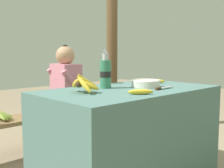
% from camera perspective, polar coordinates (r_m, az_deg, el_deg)
% --- Properties ---
extents(market_counter, '(1.32, 0.74, 0.73)m').
position_cam_1_polar(market_counter, '(2.12, 3.59, -10.78)').
color(market_counter, '#4C706B').
rests_on(market_counter, ground_plane).
extents(banana_bunch_ripe, '(0.17, 0.26, 0.14)m').
position_cam_1_polar(banana_bunch_ripe, '(1.83, -5.97, 0.10)').
color(banana_bunch_ripe, '#4C381E').
rests_on(banana_bunch_ripe, market_counter).
extents(serving_bowl, '(0.22, 0.22, 0.06)m').
position_cam_1_polar(serving_bowl, '(2.15, 6.87, 0.17)').
color(serving_bowl, silver).
rests_on(serving_bowl, market_counter).
extents(water_bottle, '(0.08, 0.08, 0.29)m').
position_cam_1_polar(water_bottle, '(2.06, -1.32, 2.20)').
color(water_bottle, '#337556').
rests_on(water_bottle, market_counter).
extents(loose_banana_front, '(0.15, 0.12, 0.03)m').
position_cam_1_polar(loose_banana_front, '(1.76, 5.83, -1.59)').
color(loose_banana_front, gold).
rests_on(loose_banana_front, market_counter).
extents(loose_banana_side, '(0.14, 0.14, 0.03)m').
position_cam_1_polar(loose_banana_side, '(2.43, 8.76, 0.57)').
color(loose_banana_side, gold).
rests_on(loose_banana_side, market_counter).
extents(knife, '(0.21, 0.04, 0.02)m').
position_cam_1_polar(knife, '(2.03, 10.07, -0.80)').
color(knife, '#BCBCC1').
rests_on(knife, market_counter).
extents(wooden_bench, '(1.72, 0.32, 0.39)m').
position_cam_1_polar(wooden_bench, '(2.91, -13.45, -6.91)').
color(wooden_bench, brown).
rests_on(wooden_bench, ground_plane).
extents(seated_vendor, '(0.43, 0.41, 1.07)m').
position_cam_1_polar(seated_vendor, '(2.93, -10.10, -1.17)').
color(seated_vendor, '#232328').
rests_on(seated_vendor, ground_plane).
extents(banana_bunch_green, '(0.16, 0.26, 0.11)m').
position_cam_1_polar(banana_bunch_green, '(2.70, -21.61, -5.80)').
color(banana_bunch_green, '#4C381E').
rests_on(banana_bunch_green, wooden_bench).
extents(support_post_far, '(0.14, 0.14, 2.51)m').
position_cam_1_polar(support_post_far, '(3.66, -0.02, 10.53)').
color(support_post_far, brown).
rests_on(support_post_far, ground_plane).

